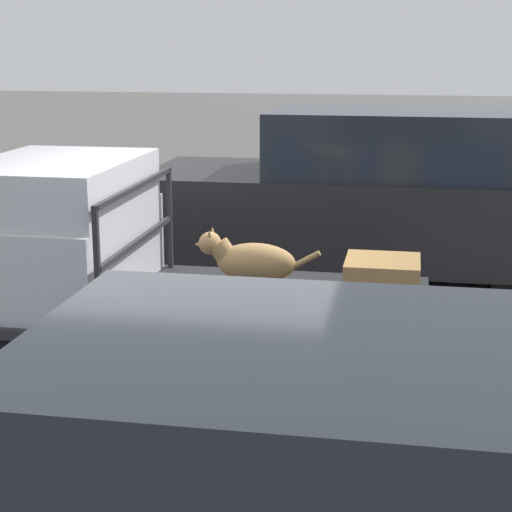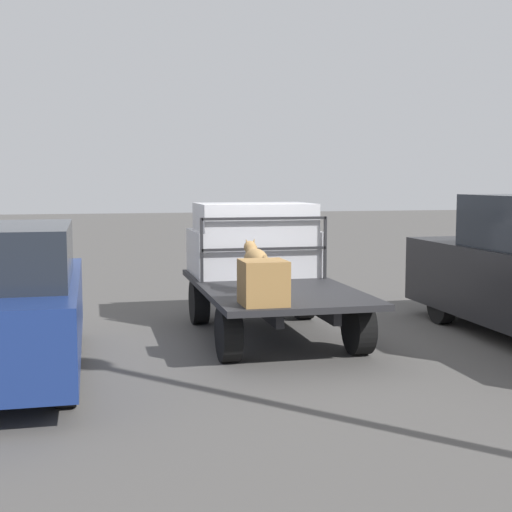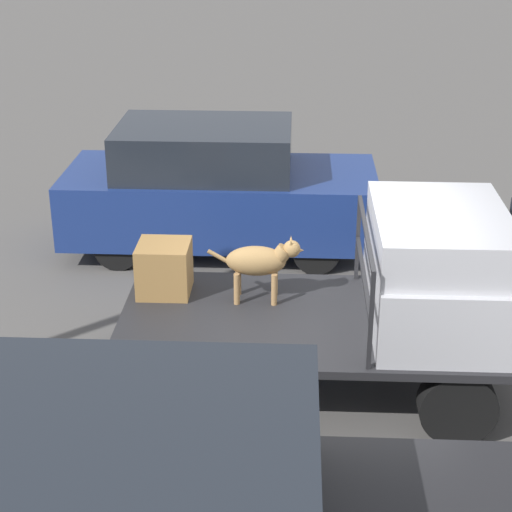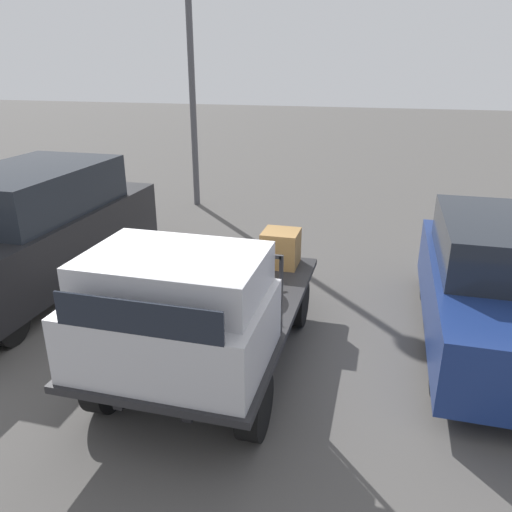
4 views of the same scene
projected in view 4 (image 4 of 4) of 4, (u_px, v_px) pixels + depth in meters
ground_plane at (216, 359)px, 6.51m from camera, size 80.00×80.00×0.00m
flatbed_truck at (214, 321)px, 6.30m from camera, size 3.92×2.02×0.76m
truck_cab at (174, 311)px, 5.00m from camera, size 1.45×1.90×1.11m
truck_headboard at (201, 274)px, 5.65m from camera, size 0.04×1.90×0.93m
dog at (255, 261)px, 6.53m from camera, size 0.96×0.30×0.69m
cargo_crate at (281, 248)px, 7.46m from camera, size 0.53×0.53×0.53m
parked_sedan at (499, 287)px, 6.57m from camera, size 4.18×1.78×1.74m
parked_pickup_far at (30, 232)px, 8.28m from camera, size 5.35×2.04×2.03m
light_pole_near at (188, 4)px, 11.86m from camera, size 0.50×0.50×7.27m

